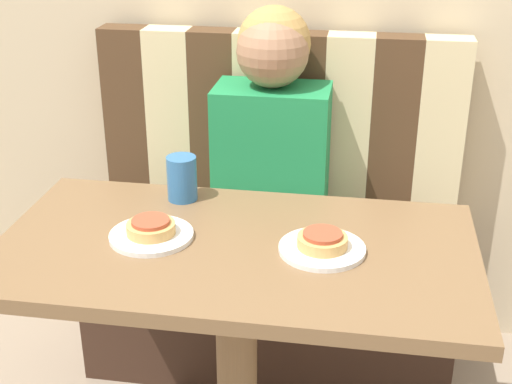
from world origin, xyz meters
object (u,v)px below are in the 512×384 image
(person, at_px, (272,128))
(plate_left, at_px, (152,235))
(plate_right, at_px, (322,248))
(drinking_cup, at_px, (182,178))
(pizza_right, at_px, (323,240))
(pizza_left, at_px, (151,226))

(person, height_order, plate_left, person)
(plate_right, bearing_deg, person, 108.64)
(plate_left, relative_size, drinking_cup, 1.68)
(plate_left, bearing_deg, pizza_right, 0.00)
(person, relative_size, pizza_left, 6.53)
(plate_right, relative_size, pizza_right, 1.73)
(person, height_order, plate_right, person)
(person, bearing_deg, plate_left, -108.64)
(pizza_left, bearing_deg, pizza_right, 0.00)
(plate_right, height_order, pizza_left, pizza_left)
(pizza_left, bearing_deg, person, 71.36)
(person, distance_m, plate_left, 0.62)
(person, bearing_deg, plate_right, -71.36)
(drinking_cup, bearing_deg, pizza_right, -29.92)
(plate_right, bearing_deg, pizza_right, 0.00)
(plate_right, xyz_separation_m, drinking_cup, (-0.38, 0.22, 0.05))
(pizza_right, bearing_deg, plate_right, 180.00)
(pizza_right, height_order, drinking_cup, drinking_cup)
(pizza_left, height_order, drinking_cup, drinking_cup)
(person, xyz_separation_m, pizza_right, (0.20, -0.58, -0.05))
(plate_left, relative_size, plate_right, 1.00)
(plate_right, distance_m, drinking_cup, 0.44)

